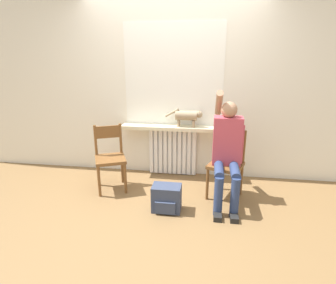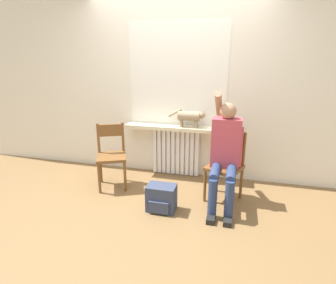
{
  "view_description": "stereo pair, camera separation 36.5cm",
  "coord_description": "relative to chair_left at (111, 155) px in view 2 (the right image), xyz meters",
  "views": [
    {
      "loc": [
        0.5,
        -2.78,
        1.75
      ],
      "look_at": [
        0.0,
        0.67,
        0.65
      ],
      "focal_mm": 30.0,
      "sensor_mm": 36.0,
      "label": 1
    },
    {
      "loc": [
        0.86,
        -2.7,
        1.75
      ],
      "look_at": [
        0.0,
        0.67,
        0.65
      ],
      "focal_mm": 30.0,
      "sensor_mm": 36.0,
      "label": 2
    }
  ],
  "objects": [
    {
      "name": "chair_right",
      "position": [
        1.52,
        0.0,
        0.0
      ],
      "size": [
        0.49,
        0.49,
        0.86
      ],
      "rotation": [
        0.0,
        0.0,
        -0.37
      ],
      "color": "brown",
      "rests_on": "ground_plane"
    },
    {
      "name": "cat",
      "position": [
        0.98,
        0.5,
        0.48
      ],
      "size": [
        0.53,
        0.13,
        0.26
      ],
      "color": "#9E896B",
      "rests_on": "windowsill"
    },
    {
      "name": "backpack",
      "position": [
        0.83,
        -0.46,
        -0.3
      ],
      "size": [
        0.33,
        0.25,
        0.31
      ],
      "color": "#333D56",
      "rests_on": "ground_plane"
    },
    {
      "name": "radiator",
      "position": [
        0.76,
        0.6,
        -0.09
      ],
      "size": [
        0.71,
        0.08,
        0.72
      ],
      "color": "white",
      "rests_on": "ground_plane"
    },
    {
      "name": "chair_left",
      "position": [
        0.0,
        0.0,
        0.0
      ],
      "size": [
        0.51,
        0.51,
        0.86
      ],
      "rotation": [
        0.0,
        0.0,
        0.42
      ],
      "color": "brown",
      "rests_on": "ground_plane"
    },
    {
      "name": "wall_with_window",
      "position": [
        0.76,
        0.67,
        0.9
      ],
      "size": [
        7.0,
        0.06,
        2.7
      ],
      "color": "white",
      "rests_on": "ground_plane"
    },
    {
      "name": "person",
      "position": [
        1.51,
        -0.12,
        0.23
      ],
      "size": [
        0.36,
        1.01,
        1.36
      ],
      "color": "navy",
      "rests_on": "ground_plane"
    },
    {
      "name": "ground_plane",
      "position": [
        0.76,
        -0.56,
        -0.45
      ],
      "size": [
        12.0,
        12.0,
        0.0
      ],
      "primitive_type": "plane",
      "color": "brown"
    },
    {
      "name": "windowsill",
      "position": [
        0.76,
        0.52,
        0.3
      ],
      "size": [
        1.44,
        0.24,
        0.05
      ],
      "color": "beige",
      "rests_on": "radiator"
    },
    {
      "name": "window_glass",
      "position": [
        0.76,
        0.64,
        1.02
      ],
      "size": [
        1.39,
        0.01,
        1.4
      ],
      "color": "white",
      "rests_on": "windowsill"
    }
  ]
}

